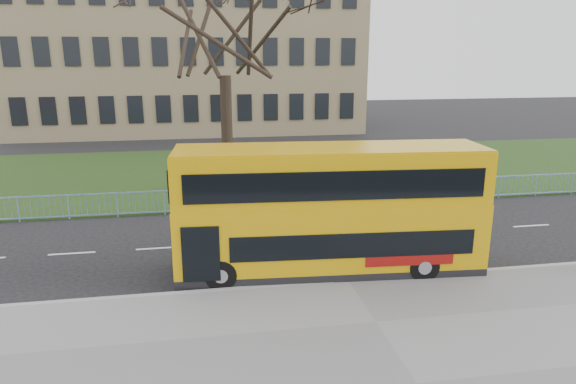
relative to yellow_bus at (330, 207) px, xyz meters
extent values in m
plane|color=black|center=(0.36, 0.51, -2.17)|extent=(120.00, 120.00, 0.00)
cube|color=#949497|center=(0.36, -1.04, -2.10)|extent=(80.00, 0.20, 0.14)
cube|color=#233A15|center=(0.36, 14.81, -2.13)|extent=(80.00, 15.40, 0.08)
cube|color=#8C7959|center=(-4.64, 35.51, 4.83)|extent=(30.00, 15.00, 14.00)
cube|color=#D9A009|center=(0.00, 0.01, -0.94)|extent=(9.80, 2.97, 1.79)
cube|color=#D9A009|center=(0.00, 0.01, 0.11)|extent=(9.80, 2.97, 0.31)
cube|color=#D9A009|center=(0.00, 0.01, 1.07)|extent=(9.75, 2.92, 1.61)
cube|color=black|center=(0.47, -1.18, -0.87)|extent=(7.44, 0.56, 0.78)
cube|color=black|center=(-0.08, -1.12, 0.99)|extent=(8.87, 0.66, 0.87)
cylinder|color=black|center=(-3.51, -0.78, -1.69)|extent=(0.97, 0.32, 0.96)
cylinder|color=black|center=(2.73, -1.22, -1.69)|extent=(0.97, 0.32, 0.96)
camera|label=1|loc=(-3.92, -15.06, 4.71)|focal=32.00mm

